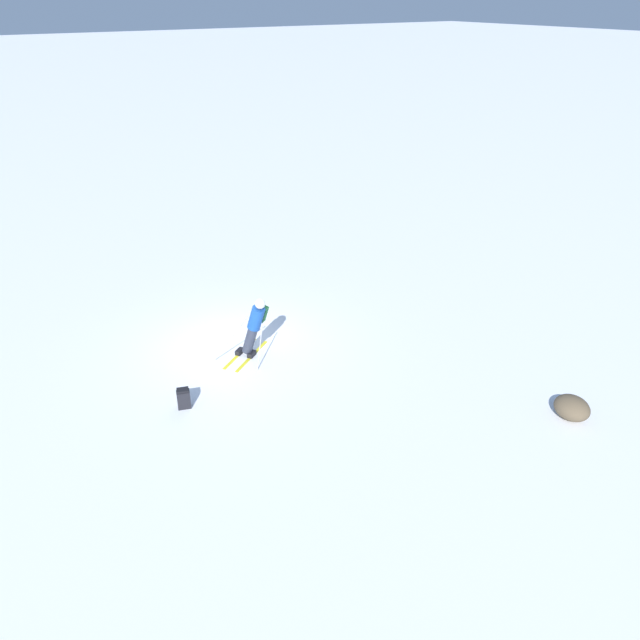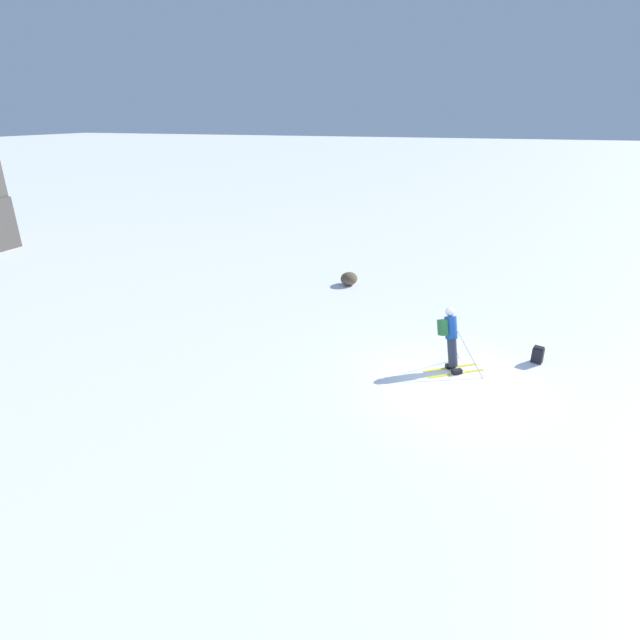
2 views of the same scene
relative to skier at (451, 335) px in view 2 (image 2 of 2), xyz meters
The scene contains 4 objects.
ground_plane 1.29m from the skier, 166.33° to the right, with size 300.00×300.00×0.00m, color white.
skier is the anchor object (origin of this frame).
spare_backpack 2.79m from the skier, 65.97° to the right, with size 0.30×0.35×0.50m.
exposed_boulder_0 7.87m from the skier, 37.27° to the left, with size 0.83×0.71×0.54m, color brown.
Camera 2 is at (-12.53, -0.50, 6.77)m, focal length 28.00 mm.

